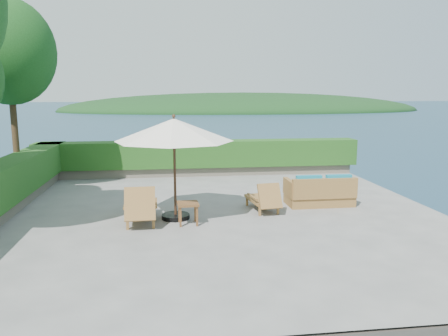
{
  "coord_description": "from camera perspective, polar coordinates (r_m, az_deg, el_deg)",
  "views": [
    {
      "loc": [
        -1.26,
        -11.19,
        3.19
      ],
      "look_at": [
        0.3,
        0.8,
        1.1
      ],
      "focal_mm": 35.0,
      "sensor_mm": 36.0,
      "label": 1
    }
  ],
  "objects": [
    {
      "name": "lounge_right",
      "position": [
        11.93,
        5.21,
        -3.98
      ],
      "size": [
        0.78,
        1.53,
        0.85
      ],
      "rotation": [
        0.0,
        0.0,
        0.13
      ],
      "color": "olive",
      "rests_on": "ground"
    },
    {
      "name": "ground",
      "position": [
        11.7,
        -0.96,
        -6.0
      ],
      "size": [
        12.0,
        12.0,
        0.0
      ],
      "primitive_type": "plane",
      "color": "gray",
      "rests_on": "ground"
    },
    {
      "name": "wicker_loveseat",
      "position": [
        12.8,
        12.42,
        -3.19
      ],
      "size": [
        1.91,
        0.98,
        0.93
      ],
      "rotation": [
        0.0,
        0.0,
        0.01
      ],
      "color": "olive",
      "rests_on": "ground"
    },
    {
      "name": "ocean",
      "position": [
        12.85,
        -0.92,
        -19.0
      ],
      "size": [
        600.0,
        600.0,
        0.0
      ],
      "primitive_type": "plane",
      "color": "#142E3F",
      "rests_on": "ground"
    },
    {
      "name": "offshore_island",
      "position": [
        153.57,
        2.46,
        7.49
      ],
      "size": [
        126.0,
        57.6,
        12.6
      ],
      "primitive_type": "ellipsoid",
      "color": "#133317",
      "rests_on": "ocean"
    },
    {
      "name": "lounge_left",
      "position": [
        10.98,
        -10.81,
        -4.97
      ],
      "size": [
        0.83,
        1.76,
        1.01
      ],
      "rotation": [
        0.0,
        0.0,
        0.03
      ],
      "color": "olive",
      "rests_on": "ground"
    },
    {
      "name": "hedge_far",
      "position": [
        17.0,
        -3.09,
        1.88
      ],
      "size": [
        12.4,
        0.9,
        1.0
      ],
      "primitive_type": "cube",
      "color": "#1A3F12",
      "rests_on": "planter_wall_far"
    },
    {
      "name": "side_table",
      "position": [
        10.73,
        -4.74,
        -5.03
      ],
      "size": [
        0.53,
        0.53,
        0.54
      ],
      "rotation": [
        0.0,
        0.0,
        0.04
      ],
      "color": "brown",
      "rests_on": "ground"
    },
    {
      "name": "planter_wall_far",
      "position": [
        17.1,
        -3.07,
        -0.34
      ],
      "size": [
        12.0,
        0.6,
        0.36
      ],
      "primitive_type": "cube",
      "color": "#696354",
      "rests_on": "ground"
    },
    {
      "name": "patio_umbrella",
      "position": [
        10.93,
        -6.55,
        4.83
      ],
      "size": [
        3.22,
        3.22,
        2.67
      ],
      "rotation": [
        0.0,
        0.0,
        -0.08
      ],
      "color": "black",
      "rests_on": "ground"
    },
    {
      "name": "foundation",
      "position": [
        12.21,
        -0.94,
        -13.03
      ],
      "size": [
        12.0,
        12.0,
        3.0
      ],
      "primitive_type": "cube",
      "color": "#514840",
      "rests_on": "ocean"
    },
    {
      "name": "tree_far",
      "position": [
        15.2,
        -26.33,
        13.41
      ],
      "size": [
        2.8,
        2.8,
        6.03
      ],
      "color": "#44311A",
      "rests_on": "ground"
    }
  ]
}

